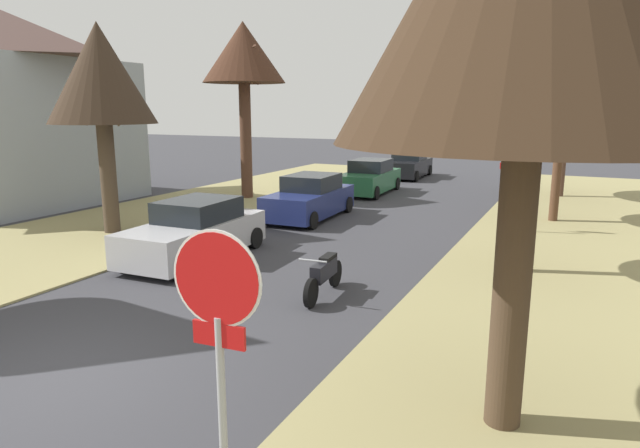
{
  "coord_description": "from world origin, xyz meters",
  "views": [
    {
      "loc": [
        6.75,
        -5.13,
        3.94
      ],
      "look_at": [
        1.24,
        6.3,
        1.25
      ],
      "focal_mm": 30.74,
      "sensor_mm": 36.0,
      "label": 1
    }
  ],
  "objects_px": {
    "street_tree_left_mid_a": "(100,76)",
    "parked_motorcycle": "(324,274)",
    "stop_sign_near": "(219,329)",
    "parked_sedan_silver": "(195,232)",
    "street_tree_right_mid_b": "(567,58)",
    "street_tree_left_mid_b": "(244,56)",
    "stop_sign_far": "(508,165)",
    "street_tree_right_mid_a": "(535,57)",
    "parked_sedan_black": "(409,165)",
    "parked_sedan_navy": "(310,198)",
    "parked_sedan_green": "(369,178)",
    "street_tree_right_far": "(572,57)"
  },
  "relations": [
    {
      "from": "parked_sedan_silver",
      "to": "stop_sign_near",
      "type": "bearing_deg",
      "value": -50.24
    },
    {
      "from": "parked_sedan_navy",
      "to": "parked_motorcycle",
      "type": "bearing_deg",
      "value": -61.17
    },
    {
      "from": "stop_sign_near",
      "to": "street_tree_right_mid_b",
      "type": "bearing_deg",
      "value": 84.33
    },
    {
      "from": "street_tree_right_far",
      "to": "parked_sedan_black",
      "type": "relative_size",
      "value": 1.78
    },
    {
      "from": "parked_sedan_navy",
      "to": "street_tree_left_mid_b",
      "type": "bearing_deg",
      "value": 148.58
    },
    {
      "from": "street_tree_right_far",
      "to": "street_tree_left_mid_b",
      "type": "height_order",
      "value": "street_tree_right_far"
    },
    {
      "from": "stop_sign_far",
      "to": "street_tree_right_mid_a",
      "type": "xyz_separation_m",
      "value": [
        0.96,
        -4.53,
        2.88
      ]
    },
    {
      "from": "street_tree_left_mid_a",
      "to": "parked_motorcycle",
      "type": "height_order",
      "value": "street_tree_left_mid_a"
    },
    {
      "from": "stop_sign_far",
      "to": "street_tree_right_mid_b",
      "type": "relative_size",
      "value": 0.4
    },
    {
      "from": "stop_sign_far",
      "to": "parked_sedan_silver",
      "type": "xyz_separation_m",
      "value": [
        -6.97,
        -6.92,
        -1.46
      ]
    },
    {
      "from": "street_tree_left_mid_a",
      "to": "street_tree_right_mid_b",
      "type": "bearing_deg",
      "value": 32.64
    },
    {
      "from": "street_tree_right_mid_b",
      "to": "parked_motorcycle",
      "type": "bearing_deg",
      "value": -110.52
    },
    {
      "from": "stop_sign_far",
      "to": "parked_sedan_silver",
      "type": "distance_m",
      "value": 9.93
    },
    {
      "from": "street_tree_right_mid_b",
      "to": "street_tree_left_mid_a",
      "type": "relative_size",
      "value": 1.15
    },
    {
      "from": "parked_sedan_navy",
      "to": "parked_sedan_green",
      "type": "height_order",
      "value": "same"
    },
    {
      "from": "street_tree_left_mid_a",
      "to": "parked_motorcycle",
      "type": "distance_m",
      "value": 10.05
    },
    {
      "from": "stop_sign_near",
      "to": "parked_sedan_navy",
      "type": "bearing_deg",
      "value": 114.09
    },
    {
      "from": "parked_sedan_silver",
      "to": "parked_sedan_green",
      "type": "bearing_deg",
      "value": 89.53
    },
    {
      "from": "street_tree_right_mid_a",
      "to": "street_tree_left_mid_b",
      "type": "relative_size",
      "value": 0.89
    },
    {
      "from": "street_tree_left_mid_a",
      "to": "parked_sedan_navy",
      "type": "bearing_deg",
      "value": 47.42
    },
    {
      "from": "stop_sign_near",
      "to": "stop_sign_far",
      "type": "bearing_deg",
      "value": 88.6
    },
    {
      "from": "parked_motorcycle",
      "to": "street_tree_right_far",
      "type": "bearing_deg",
      "value": 76.79
    },
    {
      "from": "parked_sedan_silver",
      "to": "street_tree_left_mid_b",
      "type": "bearing_deg",
      "value": 115.26
    },
    {
      "from": "street_tree_left_mid_a",
      "to": "parked_sedan_navy",
      "type": "height_order",
      "value": "street_tree_left_mid_a"
    },
    {
      "from": "stop_sign_near",
      "to": "parked_sedan_silver",
      "type": "xyz_separation_m",
      "value": [
        -6.6,
        7.94,
        -1.48
      ]
    },
    {
      "from": "parked_sedan_black",
      "to": "parked_motorcycle",
      "type": "bearing_deg",
      "value": -78.09
    },
    {
      "from": "parked_motorcycle",
      "to": "street_tree_left_mid_a",
      "type": "bearing_deg",
      "value": 164.16
    },
    {
      "from": "street_tree_right_mid_b",
      "to": "parked_sedan_black",
      "type": "bearing_deg",
      "value": 129.62
    },
    {
      "from": "street_tree_left_mid_a",
      "to": "street_tree_right_far",
      "type": "bearing_deg",
      "value": 48.36
    },
    {
      "from": "street_tree_right_mid_b",
      "to": "parked_sedan_navy",
      "type": "relative_size",
      "value": 1.66
    },
    {
      "from": "street_tree_left_mid_b",
      "to": "parked_sedan_black",
      "type": "height_order",
      "value": "street_tree_left_mid_b"
    },
    {
      "from": "street_tree_left_mid_a",
      "to": "parked_sedan_black",
      "type": "distance_m",
      "value": 19.09
    },
    {
      "from": "street_tree_right_mid_b",
      "to": "street_tree_left_mid_a",
      "type": "height_order",
      "value": "street_tree_right_mid_b"
    },
    {
      "from": "street_tree_right_mid_b",
      "to": "street_tree_left_mid_a",
      "type": "distance_m",
      "value": 15.03
    },
    {
      "from": "street_tree_right_mid_a",
      "to": "parked_sedan_navy",
      "type": "distance_m",
      "value": 9.62
    },
    {
      "from": "parked_sedan_black",
      "to": "parked_motorcycle",
      "type": "xyz_separation_m",
      "value": [
        4.34,
        -20.58,
        -0.24
      ]
    },
    {
      "from": "stop_sign_near",
      "to": "street_tree_right_mid_a",
      "type": "height_order",
      "value": "street_tree_right_mid_a"
    },
    {
      "from": "street_tree_right_mid_a",
      "to": "street_tree_right_far",
      "type": "relative_size",
      "value": 0.83
    },
    {
      "from": "street_tree_right_mid_a",
      "to": "parked_sedan_black",
      "type": "height_order",
      "value": "street_tree_right_mid_a"
    },
    {
      "from": "stop_sign_near",
      "to": "parked_sedan_silver",
      "type": "height_order",
      "value": "stop_sign_near"
    },
    {
      "from": "street_tree_left_mid_b",
      "to": "parked_sedan_silver",
      "type": "xyz_separation_m",
      "value": [
        4.25,
        -9.0,
        -5.38
      ]
    },
    {
      "from": "street_tree_left_mid_b",
      "to": "parked_sedan_silver",
      "type": "relative_size",
      "value": 1.67
    },
    {
      "from": "parked_motorcycle",
      "to": "parked_sedan_black",
      "type": "bearing_deg",
      "value": 101.91
    },
    {
      "from": "street_tree_left_mid_a",
      "to": "street_tree_left_mid_b",
      "type": "relative_size",
      "value": 0.86
    },
    {
      "from": "street_tree_right_mid_a",
      "to": "parked_motorcycle",
      "type": "xyz_separation_m",
      "value": [
        -3.56,
        -3.61,
        -4.59
      ]
    },
    {
      "from": "street_tree_right_far",
      "to": "parked_sedan_green",
      "type": "xyz_separation_m",
      "value": [
        -8.17,
        -2.64,
        -5.35
      ]
    },
    {
      "from": "stop_sign_near",
      "to": "stop_sign_far",
      "type": "distance_m",
      "value": 14.87
    },
    {
      "from": "stop_sign_near",
      "to": "parked_sedan_silver",
      "type": "distance_m",
      "value": 10.43
    },
    {
      "from": "street_tree_right_mid_a",
      "to": "stop_sign_near",
      "type": "bearing_deg",
      "value": -97.31
    },
    {
      "from": "street_tree_left_mid_b",
      "to": "parked_motorcycle",
      "type": "xyz_separation_m",
      "value": [
        8.61,
        -10.21,
        -5.62
      ]
    }
  ]
}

